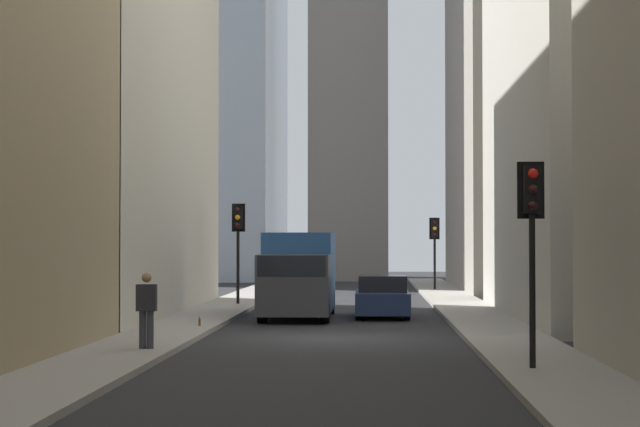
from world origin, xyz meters
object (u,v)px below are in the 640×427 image
traffic_light_foreground (532,216)px  pedestrian (146,307)px  sedan_navy (382,298)px  discarded_bottle (200,322)px  delivery_truck (298,274)px  traffic_light_midblock (435,237)px  traffic_light_far_junction (238,230)px

traffic_light_foreground → pedestrian: (3.52, 8.12, -1.97)m
sedan_navy → pedestrian: (-12.85, 5.42, 0.40)m
discarded_bottle → delivery_truck: bearing=-24.2°
sedan_navy → discarded_bottle: sedan_navy is taller
traffic_light_foreground → pedestrian: size_ratio=2.31×
traffic_light_midblock → discarded_bottle: bearing=162.3°
traffic_light_foreground → pedestrian: 9.07m
pedestrian → discarded_bottle: pedestrian is taller
traffic_light_foreground → traffic_light_midblock: bearing=-0.2°
traffic_light_midblock → pedestrian: (-32.23, 8.24, -1.74)m
traffic_light_midblock → pedestrian: 33.31m
pedestrian → discarded_bottle: size_ratio=6.31×
delivery_truck → traffic_light_midblock: bearing=-15.8°
delivery_truck → traffic_light_midblock: 20.71m
traffic_light_foreground → traffic_light_far_junction: traffic_light_foreground is taller
sedan_navy → traffic_light_foreground: 16.76m
traffic_light_midblock → discarded_bottle: traffic_light_midblock is taller
delivery_truck → pedestrian: delivery_truck is taller
pedestrian → sedan_navy: bearing=-22.9°
discarded_bottle → pedestrian: bearing=178.8°
sedan_navy → traffic_light_foreground: traffic_light_foreground is taller
sedan_navy → traffic_light_foreground: size_ratio=1.09×
traffic_light_far_junction → delivery_truck: bearing=-156.1°
traffic_light_far_junction → pedestrian: bearing=-179.5°
sedan_navy → traffic_light_midblock: traffic_light_midblock is taller
traffic_light_midblock → sedan_navy: bearing=171.7°
delivery_truck → discarded_bottle: delivery_truck is taller
traffic_light_foreground → traffic_light_midblock: 35.75m
delivery_truck → traffic_light_far_junction: (6.22, 2.76, 1.55)m
traffic_light_far_junction → sedan_navy: bearing=-135.8°
delivery_truck → traffic_light_midblock: traffic_light_midblock is taller
traffic_light_midblock → pedestrian: bearing=165.7°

